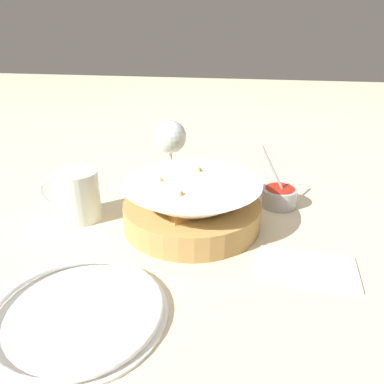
{
  "coord_description": "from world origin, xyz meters",
  "views": [
    {
      "loc": [
        -0.09,
        0.57,
        0.35
      ],
      "look_at": [
        0.01,
        -0.04,
        0.07
      ],
      "focal_mm": 35.0,
      "sensor_mm": 36.0,
      "label": 1
    }
  ],
  "objects": [
    {
      "name": "sauce_cup",
      "position": [
        -0.15,
        -0.15,
        0.02
      ],
      "size": [
        0.08,
        0.07,
        0.13
      ],
      "color": "#B7B7BC",
      "rests_on": "ground_plane"
    },
    {
      "name": "beer_mug",
      "position": [
        0.23,
        -0.02,
        0.04
      ],
      "size": [
        0.12,
        0.08,
        0.1
      ],
      "color": "silver",
      "rests_on": "ground_plane"
    },
    {
      "name": "food_basket",
      "position": [
        0.01,
        -0.04,
        0.04
      ],
      "size": [
        0.25,
        0.25,
        0.1
      ],
      "color": "#B2894C",
      "rests_on": "ground_plane"
    },
    {
      "name": "side_plate",
      "position": [
        0.12,
        0.23,
        0.01
      ],
      "size": [
        0.23,
        0.23,
        0.01
      ],
      "color": "white",
      "rests_on": "ground_plane"
    },
    {
      "name": "wine_glass",
      "position": [
        0.1,
        -0.25,
        0.1
      ],
      "size": [
        0.08,
        0.08,
        0.14
      ],
      "color": "silver",
      "rests_on": "ground_plane"
    },
    {
      "name": "ground_plane",
      "position": [
        0.0,
        0.0,
        0.0
      ],
      "size": [
        4.0,
        4.0,
        0.0
      ],
      "primitive_type": "plane",
      "color": "beige"
    },
    {
      "name": "napkin",
      "position": [
        -0.19,
        0.07,
        0.0
      ],
      "size": [
        0.15,
        0.1,
        0.01
      ],
      "color": "white",
      "rests_on": "ground_plane"
    }
  ]
}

